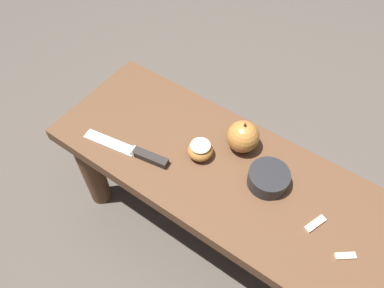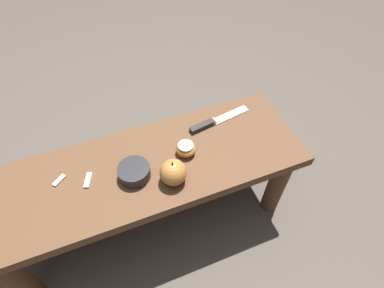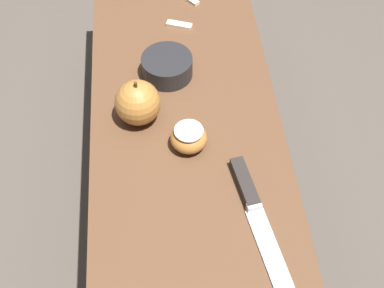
% 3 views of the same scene
% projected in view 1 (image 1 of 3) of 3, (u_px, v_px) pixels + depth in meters
% --- Properties ---
extents(ground_plane, '(8.00, 8.00, 0.00)m').
position_uv_depth(ground_plane, '(236.00, 245.00, 1.28)').
color(ground_plane, '#4C443D').
extents(wooden_bench, '(1.14, 0.37, 0.41)m').
position_uv_depth(wooden_bench, '(247.00, 200.00, 1.03)').
color(wooden_bench, brown).
rests_on(wooden_bench, ground_plane).
extents(knife, '(0.26, 0.07, 0.02)m').
position_uv_depth(knife, '(138.00, 153.00, 1.01)').
color(knife, silver).
rests_on(knife, wooden_bench).
extents(apple_whole, '(0.09, 0.09, 0.10)m').
position_uv_depth(apple_whole, '(243.00, 137.00, 1.00)').
color(apple_whole, '#B27233').
rests_on(apple_whole, wooden_bench).
extents(apple_cut, '(0.07, 0.07, 0.04)m').
position_uv_depth(apple_cut, '(200.00, 151.00, 0.99)').
color(apple_cut, '#B27233').
rests_on(apple_cut, wooden_bench).
extents(apple_slice_near_knife, '(0.05, 0.04, 0.01)m').
position_uv_depth(apple_slice_near_knife, '(345.00, 256.00, 0.84)').
color(apple_slice_near_knife, beige).
rests_on(apple_slice_near_knife, wooden_bench).
extents(apple_slice_center, '(0.04, 0.06, 0.01)m').
position_uv_depth(apple_slice_center, '(315.00, 224.00, 0.89)').
color(apple_slice_center, beige).
rests_on(apple_slice_center, wooden_bench).
extents(bowl, '(0.11, 0.11, 0.04)m').
position_uv_depth(bowl, '(268.00, 178.00, 0.94)').
color(bowl, '#232326').
rests_on(bowl, wooden_bench).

